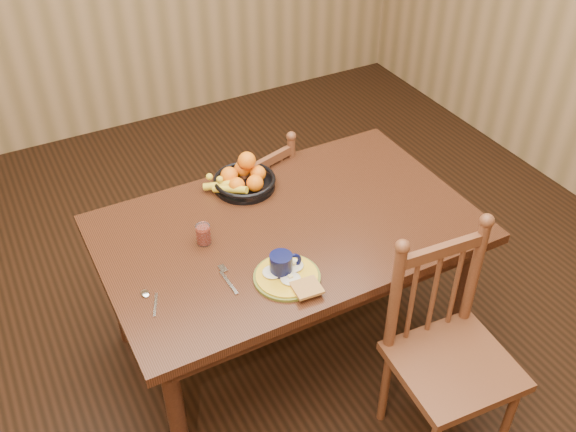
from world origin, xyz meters
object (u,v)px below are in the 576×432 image
chair_near (448,355)px  fruit_bowl (243,179)px  coffee_mug (282,265)px  breakfast_plate (288,277)px  chair_far (252,210)px  dining_table (288,240)px

chair_near → fruit_bowl: chair_near is taller
fruit_bowl → coffee_mug: bearing=-100.8°
breakfast_plate → chair_far: bearing=74.1°
chair_near → fruit_bowl: size_ratio=3.07×
chair_near → breakfast_plate: size_ratio=3.41×
coffee_mug → fruit_bowl: fruit_bowl is taller
chair_far → fruit_bowl: fruit_bowl is taller
breakfast_plate → coffee_mug: size_ratio=2.17×
dining_table → chair_far: size_ratio=1.87×
chair_near → coffee_mug: bearing=140.9°
chair_far → dining_table: bearing=64.6°
dining_table → fruit_bowl: (-0.05, 0.34, 0.13)m
dining_table → coffee_mug: coffee_mug is taller
dining_table → chair_near: size_ratio=1.61×
chair_far → chair_near: (0.25, -1.30, 0.07)m
coffee_mug → dining_table: bearing=57.6°
chair_far → fruit_bowl: bearing=41.7°
breakfast_plate → fruit_bowl: 0.65m
dining_table → breakfast_plate: bearing=-118.1°
coffee_mug → fruit_bowl: 0.61m
chair_near → coffee_mug: (-0.50, 0.47, 0.32)m
fruit_bowl → dining_table: bearing=-81.7°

